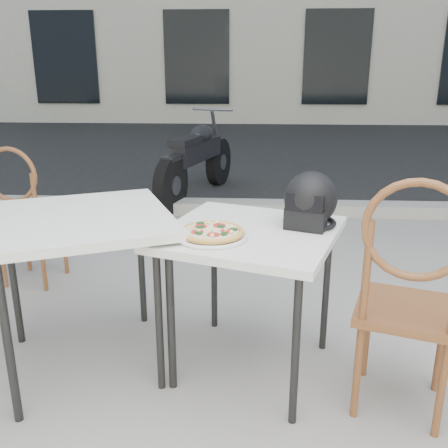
# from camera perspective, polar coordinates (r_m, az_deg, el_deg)

# --- Properties ---
(ground) EXTENTS (80.00, 80.00, 0.00)m
(ground) POSITION_cam_1_polar(r_m,az_deg,el_deg) (2.35, 10.16, -20.06)
(ground) COLOR gray
(ground) RESTS_ON ground
(street_asphalt) EXTENTS (30.00, 8.00, 0.00)m
(street_asphalt) POSITION_cam_1_polar(r_m,az_deg,el_deg) (8.96, 5.16, 8.47)
(street_asphalt) COLOR black
(street_asphalt) RESTS_ON ground
(curb) EXTENTS (30.00, 0.25, 0.12)m
(curb) POSITION_cam_1_polar(r_m,az_deg,el_deg) (5.04, 6.43, 1.84)
(curb) COLOR gray
(curb) RESTS_ON ground
(cafe_table_main) EXTENTS (0.96, 0.96, 0.72)m
(cafe_table_main) POSITION_cam_1_polar(r_m,az_deg,el_deg) (2.29, 2.91, -2.19)
(cafe_table_main) COLOR white
(cafe_table_main) RESTS_ON ground
(plate) EXTENTS (0.34, 0.34, 0.02)m
(plate) POSITION_cam_1_polar(r_m,az_deg,el_deg) (2.15, -1.41, -1.41)
(plate) COLOR silver
(plate) RESTS_ON cafe_table_main
(pizza) EXTENTS (0.36, 0.36, 0.03)m
(pizza) POSITION_cam_1_polar(r_m,az_deg,el_deg) (2.14, -1.41, -0.87)
(pizza) COLOR #DEA551
(pizza) RESTS_ON plate
(helmet) EXTENTS (0.32, 0.33, 0.25)m
(helmet) POSITION_cam_1_polar(r_m,az_deg,el_deg) (2.33, 9.81, 2.49)
(helmet) COLOR black
(helmet) RESTS_ON cafe_table_main
(cafe_chair_main) EXTENTS (0.51, 0.51, 1.05)m
(cafe_chair_main) POSITION_cam_1_polar(r_m,az_deg,el_deg) (2.12, 20.43, -6.93)
(cafe_chair_main) COLOR brown
(cafe_chair_main) RESTS_ON ground
(cafe_table_side) EXTENTS (1.07, 1.07, 0.77)m
(cafe_table_side) POSITION_cam_1_polar(r_m,az_deg,el_deg) (2.40, -16.15, -0.65)
(cafe_table_side) COLOR white
(cafe_table_side) RESTS_ON ground
(cafe_chair_side) EXTENTS (0.41, 0.41, 0.96)m
(cafe_chair_side) POSITION_cam_1_polar(r_m,az_deg,el_deg) (3.51, -21.97, 1.58)
(cafe_chair_side) COLOR brown
(cafe_chair_side) RESTS_ON ground
(motorcycle) EXTENTS (0.71, 1.86, 0.95)m
(motorcycle) POSITION_cam_1_polar(r_m,az_deg,el_deg) (5.58, -3.07, 7.25)
(motorcycle) COLOR black
(motorcycle) RESTS_ON street_asphalt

